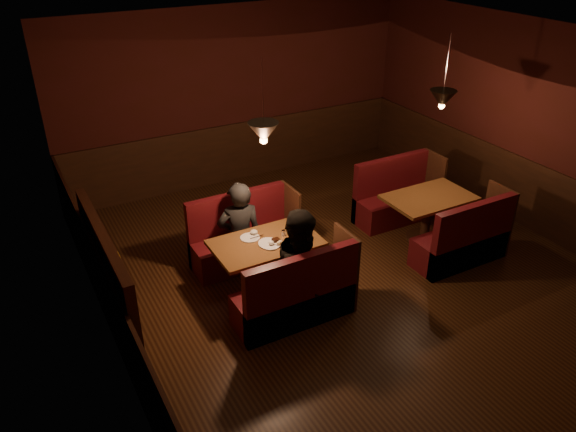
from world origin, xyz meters
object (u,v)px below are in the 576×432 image
main_bench_near (298,299)px  second_bench_near (464,243)px  second_table (428,208)px  main_table (267,252)px  second_bench_far (396,200)px  diner_b (303,250)px  main_bench_far (244,241)px  diner_a (239,215)px

main_bench_near → second_bench_near: size_ratio=1.06×
second_table → main_bench_near: bearing=-163.9°
main_table → second_table: 2.51m
second_bench_far → diner_b: 2.75m
main_bench_near → second_bench_near: 2.52m
main_table → second_table: main_table is taller
main_bench_near → diner_b: diner_b is taller
main_bench_near → diner_b: size_ratio=0.84×
main_bench_near → diner_b: bearing=44.7°
main_table → main_bench_far: bearing=88.8°
diner_b → main_table: bearing=81.9°
main_bench_far → second_bench_near: bearing=-29.9°
main_table → main_bench_near: 0.76m
main_bench_far → diner_b: 1.41m
main_bench_far → second_bench_far: size_ratio=1.06×
main_table → second_bench_far: (2.53, 0.71, -0.22)m
main_bench_near → second_bench_far: bearing=29.7°
diner_a → diner_b: 1.19m
diner_a → diner_b: diner_b is taller
main_table → second_table: size_ratio=1.06×
second_bench_near → diner_a: bearing=153.6°
main_bench_far → second_bench_near: main_bench_far is taller
second_table → diner_a: diner_a is taller
main_bench_far → second_bench_near: 2.90m
diner_a → diner_b: size_ratio=0.95×
main_table → diner_b: bearing=-74.2°
main_bench_far → diner_b: diner_b is taller
main_bench_far → second_bench_far: bearing=-0.3°
main_bench_near → second_table: size_ratio=1.17×
main_bench_near → diner_a: bearing=94.7°
main_bench_far → diner_a: 0.52m
second_bench_far → main_bench_far: bearing=179.7°
main_table → second_bench_near: 2.64m
second_bench_far → diner_b: (-2.37, -1.29, 0.53)m
main_table → second_bench_near: size_ratio=0.96×
main_bench_far → main_bench_near: bearing=-90.0°
second_bench_far → second_bench_near: 1.43m
main_bench_near → second_table: bearing=16.1°
main_table → second_bench_far: second_bench_far is taller
main_table → main_bench_near: (0.02, -0.72, -0.22)m
diner_b → main_bench_far: bearing=72.6°
second_bench_near → main_bench_far: bearing=150.1°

